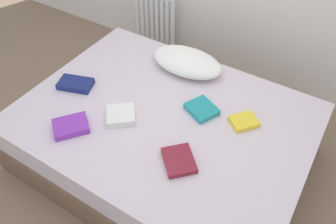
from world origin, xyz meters
The scene contains 10 objects.
ground_plane centered at (0.00, 0.00, 0.00)m, with size 8.00×8.00×0.00m, color #7F6651.
bed centered at (0.00, 0.00, 0.25)m, with size 2.00×1.50×0.50m.
radiator centered at (-0.88, 1.20, 0.38)m, with size 0.48×0.04×0.59m.
pillow centered at (-0.12, 0.53, 0.57)m, with size 0.58×0.34×0.14m, color white.
textbook_yellow centered at (0.50, 0.21, 0.52)m, with size 0.17×0.14×0.04m, color yellow.
textbook_white centered at (-0.23, -0.18, 0.53)m, with size 0.19×0.19×0.05m, color white.
textbook_navy centered at (-0.72, -0.10, 0.52)m, with size 0.25×0.15×0.05m, color navy.
textbook_teal centered at (0.20, 0.16, 0.52)m, with size 0.20×0.17×0.04m, color teal.
textbook_purple centered at (-0.45, -0.44, 0.52)m, with size 0.22×0.17×0.05m, color purple.
textbook_maroon centered at (0.29, -0.29, 0.52)m, with size 0.21×0.18×0.03m, color maroon.
Camera 1 is at (0.86, -1.34, 2.13)m, focal length 35.28 mm.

